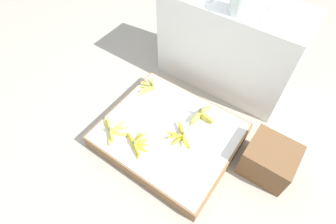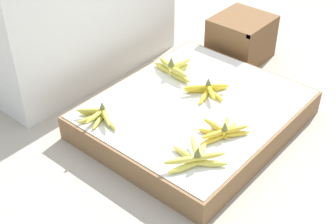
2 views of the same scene
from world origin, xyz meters
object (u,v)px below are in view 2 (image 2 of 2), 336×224
Objects in this scene: banana_bunch_middle_midright at (208,90)px; banana_bunch_front_left at (195,157)px; wooden_crate at (241,38)px; banana_bunch_back_midright at (174,68)px; banana_bunch_back_left at (98,116)px; banana_bunch_front_midleft at (222,131)px.

banana_bunch_front_left is at bearing -149.73° from banana_bunch_middle_midright.
banana_bunch_middle_midright is (0.42, 0.25, -0.00)m from banana_bunch_front_left.
banana_bunch_back_midright is at bearing 175.03° from wooden_crate.
wooden_crate reaches higher than banana_bunch_back_left.
banana_bunch_front_midleft is at bearing -118.05° from banana_bunch_back_midright.
banana_bunch_front_midleft and banana_bunch_middle_midright have the same top height.
banana_bunch_middle_midright is (0.21, 0.23, 0.00)m from banana_bunch_front_midleft.
banana_bunch_back_left is at bearing 179.26° from banana_bunch_back_midright.
banana_bunch_front_midleft is at bearing 3.90° from banana_bunch_front_left.
banana_bunch_front_midleft is (-0.81, -0.43, 0.02)m from wooden_crate.
banana_bunch_back_left is at bearing 118.94° from banana_bunch_front_midleft.
wooden_crate reaches higher than banana_bunch_front_midleft.
banana_bunch_front_left is 1.10× the size of banana_bunch_back_left.
banana_bunch_front_left is 1.09× the size of banana_bunch_front_midleft.
banana_bunch_front_midleft is at bearing -132.69° from banana_bunch_middle_midright.
banana_bunch_front_midleft is at bearing -61.06° from banana_bunch_back_left.
banana_bunch_front_midleft is 0.55m from banana_bunch_back_left.
wooden_crate is 1.07m from banana_bunch_back_left.
wooden_crate is at bearing -2.92° from banana_bunch_back_left.
banana_bunch_middle_midright is 0.54m from banana_bunch_back_left.
banana_bunch_back_midright is at bearing 61.95° from banana_bunch_front_midleft.
banana_bunch_back_midright reaches higher than banana_bunch_front_midleft.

